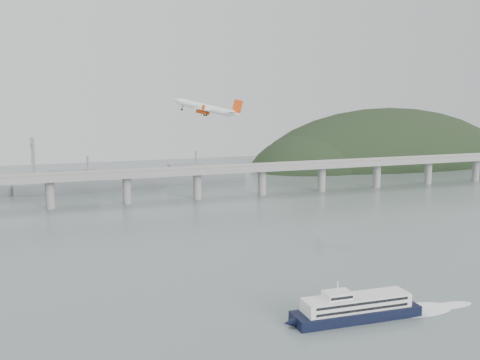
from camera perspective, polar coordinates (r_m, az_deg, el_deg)
name	(u,v)px	position (r m, az deg, el deg)	size (l,w,h in m)	color
ground	(290,296)	(215.42, 5.10, -11.64)	(900.00, 900.00, 0.00)	slate
bridge	(168,176)	(396.14, -7.32, 0.38)	(800.00, 22.00, 23.90)	gray
headland	(398,180)	(641.39, 15.72, -0.01)	(365.00, 155.00, 156.00)	black
ferry	(356,308)	(197.02, 11.71, -12.62)	(73.60, 13.63, 13.88)	black
airliner	(207,108)	(280.50, -3.39, 7.30)	(32.45, 30.84, 10.71)	white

